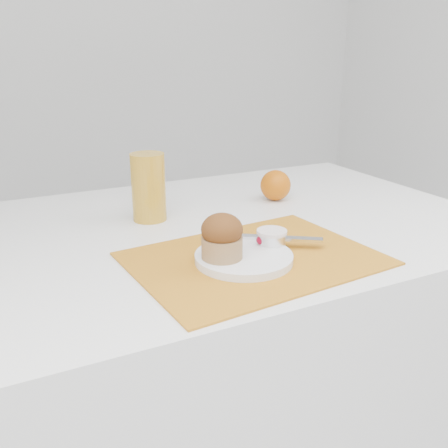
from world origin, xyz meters
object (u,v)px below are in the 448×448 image
table (223,366)px  juice_glass (149,187)px  muffin (222,237)px  orange (275,185)px  plate (244,258)px

table → juice_glass: (-0.14, 0.09, 0.45)m
table → muffin: 0.49m
juice_glass → muffin: size_ratio=1.66×
orange → muffin: size_ratio=0.85×
juice_glass → table: bearing=-34.8°
orange → muffin: 0.44m
orange → muffin: (-0.31, -0.31, 0.02)m
plate → juice_glass: bearing=103.2°
table → juice_glass: juice_glass is taller
plate → muffin: muffin is taller
table → muffin: muffin is taller
orange → plate: bearing=-129.9°
plate → muffin: (-0.04, 0.00, 0.05)m
table → plate: 0.45m
table → juice_glass: 0.48m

